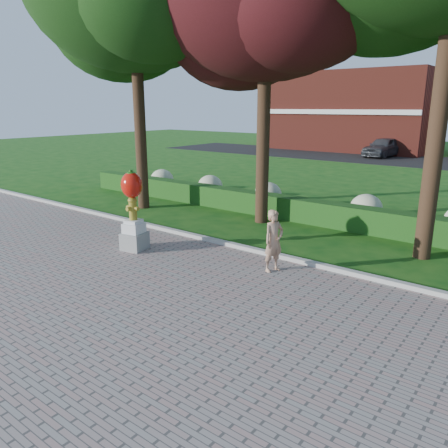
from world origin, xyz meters
name	(u,v)px	position (x,y,z in m)	size (l,w,h in m)	color
ground	(189,290)	(0.00, 0.00, 0.00)	(100.00, 100.00, 0.00)	#124812
walkway	(13,373)	(0.00, -4.00, 0.02)	(40.00, 14.00, 0.04)	gray
curb	(263,253)	(0.00, 3.00, 0.07)	(40.00, 0.18, 0.15)	#ADADA5
lawn_hedge	(326,214)	(0.00, 7.00, 0.40)	(24.00, 0.70, 0.80)	#134313
hydrangea_row	(354,207)	(0.57, 8.00, 0.55)	(20.10, 1.10, 0.99)	#B9BE91
building_left	(354,111)	(-10.00, 34.00, 3.50)	(14.00, 8.00, 7.00)	maroon
hydrant_sculpture	(133,208)	(-3.07, 1.11, 1.24)	(0.72, 0.72, 2.26)	gray
woman	(274,241)	(0.89, 2.09, 0.81)	(0.56, 0.37, 1.53)	tan
parked_car	(383,147)	(-5.47, 29.22, 0.80)	(1.84, 4.58, 1.56)	#3C4044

